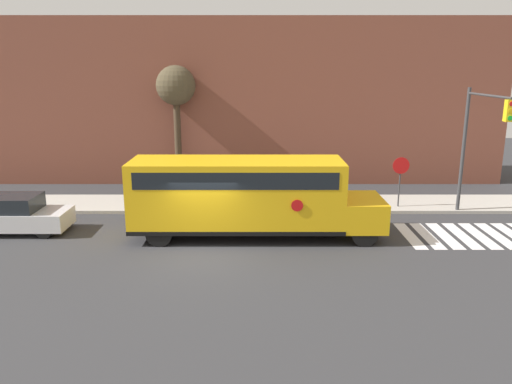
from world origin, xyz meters
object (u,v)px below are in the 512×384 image
object	(u,v)px
school_bus	(243,193)
tree_near_sidewalk	(174,89)
parked_car	(13,215)
stop_sign	(399,174)
traffic_light	(475,134)

from	to	relation	value
school_bus	tree_near_sidewalk	distance (m)	10.03
parked_car	stop_sign	xyz separation A→B (m)	(16.54, 3.34, 0.94)
stop_sign	traffic_light	bearing A→B (deg)	-34.46
parked_car	traffic_light	size ratio (longest dim) A/B	0.73
stop_sign	tree_near_sidewalk	world-z (taller)	tree_near_sidewalk
stop_sign	tree_near_sidewalk	size ratio (longest dim) A/B	0.38
parked_car	tree_near_sidewalk	distance (m)	10.76
parked_car	stop_sign	distance (m)	16.90
parked_car	stop_sign	bearing A→B (deg)	11.42
school_bus	tree_near_sidewalk	bearing A→B (deg)	114.54
stop_sign	traffic_light	size ratio (longest dim) A/B	0.44
stop_sign	school_bus	bearing A→B (deg)	-151.74
stop_sign	tree_near_sidewalk	distance (m)	12.55
stop_sign	traffic_light	distance (m)	3.79
stop_sign	tree_near_sidewalk	xyz separation A→B (m)	(-11.05, 4.66, 3.69)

